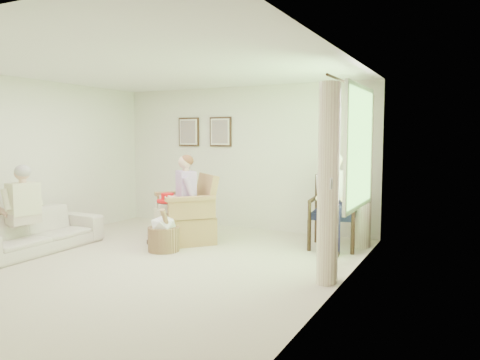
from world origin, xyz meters
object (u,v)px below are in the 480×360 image
(person_wicker, at_px, (182,193))
(red_hat, at_px, (167,199))
(wood_armchair, at_px, (336,209))
(person_sofa, at_px, (19,205))
(wicker_armchair, at_px, (187,220))
(hatbox, at_px, (164,233))
(sofa, at_px, (33,231))
(person_dark, at_px, (333,194))

(person_wicker, height_order, red_hat, person_wicker)
(wood_armchair, bearing_deg, person_sofa, -154.35)
(wood_armchair, xyz_separation_m, person_sofa, (-3.90, -2.49, 0.14))
(wicker_armchair, xyz_separation_m, hatbox, (0.03, -0.68, -0.08))
(wood_armchair, xyz_separation_m, red_hat, (-2.41, -1.00, 0.14))
(sofa, relative_size, person_sofa, 1.64)
(hatbox, bearing_deg, person_wicker, 93.67)
(sofa, distance_m, person_wicker, 2.25)
(person_sofa, bearing_deg, wood_armchair, 133.02)
(person_dark, bearing_deg, person_sofa, -156.21)
(wood_armchair, relative_size, red_hat, 3.21)
(person_wicker, height_order, hatbox, person_wicker)
(person_sofa, xyz_separation_m, red_hat, (1.49, 1.49, -0.00))
(person_sofa, distance_m, hatbox, 2.07)
(wood_armchair, bearing_deg, red_hat, -164.38)
(wood_armchair, distance_m, person_sofa, 4.63)
(person_dark, xyz_separation_m, hatbox, (-2.20, -1.23, -0.58))
(sofa, distance_m, person_sofa, 0.47)
(red_hat, bearing_deg, wood_armchair, 22.53)
(person_dark, bearing_deg, person_wicker, -169.86)
(person_dark, distance_m, person_sofa, 4.54)
(person_wicker, xyz_separation_m, person_sofa, (-1.67, -1.63, -0.09))
(hatbox, bearing_deg, person_dark, 29.13)
(person_dark, height_order, hatbox, person_dark)
(sofa, distance_m, hatbox, 1.91)
(sofa, height_order, person_sofa, person_sofa)
(person_dark, bearing_deg, red_hat, -168.03)
(wicker_armchair, bearing_deg, person_dark, 55.25)
(person_wicker, distance_m, person_dark, 2.34)
(person_sofa, bearing_deg, person_wicker, 144.82)
(person_dark, relative_size, person_sofa, 1.12)
(wood_armchair, relative_size, person_wicker, 0.77)
(hatbox, bearing_deg, wicker_armchair, 92.90)
(person_dark, xyz_separation_m, red_hat, (-2.41, -0.82, -0.12))
(person_wicker, bearing_deg, wicker_armchair, 131.63)
(red_hat, bearing_deg, person_sofa, -135.03)
(sofa, xyz_separation_m, person_sofa, (0.00, -0.21, 0.42))
(wood_armchair, distance_m, person_wicker, 2.40)
(person_sofa, relative_size, hatbox, 1.86)
(wood_armchair, height_order, red_hat, wood_armchair)
(person_dark, bearing_deg, wicker_armchair, -173.29)
(wicker_armchair, xyz_separation_m, red_hat, (-0.17, -0.28, 0.37))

